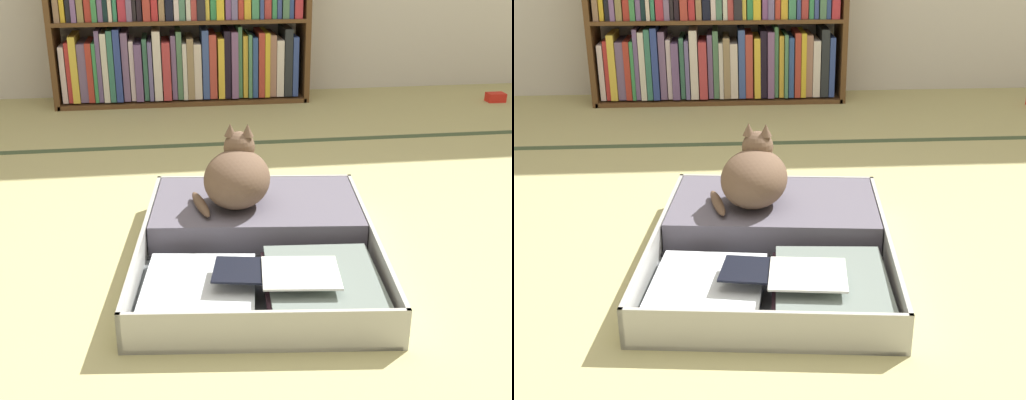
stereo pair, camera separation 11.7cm
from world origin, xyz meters
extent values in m
plane|color=tan|center=(0.00, 0.00, 0.00)|extent=(10.00, 10.00, 0.00)
cube|color=#3E4F33|center=(0.00, 1.38, 0.00)|extent=(4.80, 0.05, 0.00)
cube|color=brown|center=(-0.90, 2.23, 0.46)|extent=(0.03, 0.30, 0.91)
cube|color=brown|center=(0.48, 2.23, 0.46)|extent=(0.03, 0.30, 0.91)
cube|color=brown|center=(-0.21, 2.23, 0.01)|extent=(1.38, 0.30, 0.02)
cube|color=brown|center=(-0.21, 2.23, 0.45)|extent=(1.35, 0.30, 0.02)
cube|color=silver|center=(-0.86, 2.23, 0.19)|extent=(0.03, 0.25, 0.30)
cube|color=red|center=(-0.83, 2.24, 0.20)|extent=(0.02, 0.25, 0.32)
cube|color=gold|center=(-0.79, 2.22, 0.21)|extent=(0.04, 0.25, 0.36)
cube|color=slate|center=(-0.75, 2.24, 0.19)|extent=(0.04, 0.25, 0.32)
cube|color=#B03327|center=(-0.71, 2.23, 0.19)|extent=(0.03, 0.25, 0.32)
cube|color=#398A4E|center=(-0.68, 2.23, 0.19)|extent=(0.02, 0.25, 0.32)
cube|color=slate|center=(-0.66, 2.23, 0.23)|extent=(0.02, 0.25, 0.38)
cube|color=silver|center=(-0.63, 2.22, 0.22)|extent=(0.03, 0.25, 0.37)
cube|color=#357462|center=(-0.60, 2.23, 0.23)|extent=(0.03, 0.25, 0.38)
cube|color=#2E418F|center=(-0.56, 2.22, 0.23)|extent=(0.03, 0.25, 0.39)
cube|color=slate|center=(-0.52, 2.23, 0.22)|extent=(0.04, 0.25, 0.37)
cube|color=silver|center=(-0.49, 2.24, 0.20)|extent=(0.02, 0.25, 0.33)
cube|color=#6B4E83|center=(-0.45, 2.22, 0.19)|extent=(0.04, 0.25, 0.31)
cube|color=#3B735A|center=(-0.41, 2.24, 0.20)|extent=(0.02, 0.25, 0.33)
cube|color=slate|center=(-0.39, 2.22, 0.19)|extent=(0.02, 0.25, 0.32)
cube|color=silver|center=(-0.35, 2.23, 0.22)|extent=(0.04, 0.25, 0.38)
cube|color=#B9393E|center=(-0.30, 2.22, 0.19)|extent=(0.04, 0.25, 0.32)
cube|color=slate|center=(-0.26, 2.24, 0.21)|extent=(0.03, 0.25, 0.35)
cube|color=#4A7554|center=(-0.23, 2.24, 0.22)|extent=(0.03, 0.25, 0.37)
cube|color=silver|center=(-0.20, 2.22, 0.19)|extent=(0.02, 0.25, 0.31)
cube|color=#977D59|center=(-0.17, 2.23, 0.20)|extent=(0.04, 0.25, 0.33)
cube|color=beige|center=(-0.13, 2.23, 0.19)|extent=(0.04, 0.25, 0.30)
cube|color=#384F93|center=(-0.09, 2.23, 0.22)|extent=(0.04, 0.25, 0.38)
cube|color=#B74237|center=(-0.04, 2.23, 0.21)|extent=(0.04, 0.25, 0.35)
cube|color=gold|center=(0.00, 2.22, 0.20)|extent=(0.03, 0.25, 0.33)
cube|color=black|center=(0.04, 2.23, 0.22)|extent=(0.03, 0.25, 0.37)
cube|color=slate|center=(0.08, 2.22, 0.22)|extent=(0.04, 0.25, 0.36)
cube|color=#457B50|center=(0.11, 2.24, 0.23)|extent=(0.02, 0.25, 0.39)
cube|color=gold|center=(0.14, 2.23, 0.20)|extent=(0.03, 0.25, 0.34)
cube|color=#4B815D|center=(0.16, 2.22, 0.21)|extent=(0.02, 0.25, 0.35)
cube|color=#2B4B8D|center=(0.19, 2.23, 0.20)|extent=(0.03, 0.25, 0.33)
cube|color=#AD382B|center=(0.23, 2.22, 0.21)|extent=(0.03, 0.25, 0.36)
cube|color=gold|center=(0.26, 2.22, 0.21)|extent=(0.03, 0.25, 0.36)
cube|color=#9F715E|center=(0.29, 2.24, 0.21)|extent=(0.04, 0.25, 0.34)
cube|color=silver|center=(0.33, 2.23, 0.19)|extent=(0.04, 0.25, 0.31)
cube|color=#23272C|center=(0.38, 2.23, 0.22)|extent=(0.04, 0.25, 0.37)
cube|color=#324892|center=(0.42, 2.23, 0.20)|extent=(0.03, 0.25, 0.33)
cube|color=#B1B0A9|center=(-0.08, -0.02, 0.01)|extent=(0.74, 0.53, 0.01)
cube|color=#B1B0A9|center=(-0.11, -0.24, 0.06)|extent=(0.69, 0.09, 0.11)
cube|color=#B1B0A9|center=(-0.42, 0.02, 0.06)|extent=(0.06, 0.45, 0.11)
cube|color=#B1B0A9|center=(0.26, -0.05, 0.06)|extent=(0.06, 0.45, 0.11)
cube|color=#4D5152|center=(-0.08, -0.02, 0.02)|extent=(0.71, 0.50, 0.01)
cube|color=#B1B0A9|center=(-0.03, 0.43, 0.01)|extent=(0.74, 0.53, 0.01)
cube|color=#B1B0A9|center=(-0.01, 0.65, 0.06)|extent=(0.69, 0.09, 0.11)
cube|color=#B1B0A9|center=(-0.37, 0.47, 0.06)|extent=(0.06, 0.45, 0.11)
cube|color=#B1B0A9|center=(0.30, 0.40, 0.06)|extent=(0.06, 0.45, 0.11)
cube|color=#4D5152|center=(-0.03, 0.43, 0.02)|extent=(0.71, 0.50, 0.01)
cylinder|color=black|center=(-0.06, 0.21, 0.02)|extent=(0.67, 0.09, 0.02)
cube|color=#192834|center=(-0.25, 0.00, 0.03)|extent=(0.33, 0.39, 0.02)
cube|color=white|center=(-0.25, 0.00, 0.05)|extent=(0.34, 0.40, 0.02)
cube|color=gray|center=(0.08, -0.04, 0.03)|extent=(0.32, 0.36, 0.02)
cube|color=black|center=(0.07, -0.04, 0.05)|extent=(0.33, 0.39, 0.02)
cube|color=slate|center=(0.09, -0.02, 0.07)|extent=(0.33, 0.39, 0.01)
cube|color=white|center=(0.02, -0.05, 0.10)|extent=(0.22, 0.20, 0.01)
cube|color=black|center=(-0.10, -0.01, 0.10)|extent=(0.23, 0.18, 0.01)
cube|color=#5B5664|center=(-0.03, 0.43, 0.06)|extent=(0.70, 0.49, 0.10)
torus|color=white|center=(-0.12, 0.43, 0.11)|extent=(0.13, 0.13, 0.01)
cylinder|color=black|center=(-0.20, 0.66, 0.06)|extent=(0.02, 0.02, 0.10)
cylinder|color=black|center=(0.18, 0.62, 0.06)|extent=(0.02, 0.02, 0.10)
cube|color=#2B8541|center=(-0.11, -0.23, 0.08)|extent=(0.03, 0.01, 0.02)
cube|color=red|center=(-0.02, -0.24, 0.03)|extent=(0.04, 0.01, 0.02)
cube|color=white|center=(-0.02, -0.24, 0.05)|extent=(0.02, 0.00, 0.02)
ellipsoid|color=brown|center=(-0.10, 0.40, 0.20)|extent=(0.27, 0.31, 0.18)
ellipsoid|color=brown|center=(-0.08, 0.47, 0.16)|extent=(0.16, 0.13, 0.10)
sphere|color=brown|center=(-0.09, 0.46, 0.29)|extent=(0.10, 0.10, 0.10)
cone|color=brown|center=(-0.06, 0.44, 0.35)|extent=(0.04, 0.04, 0.04)
cone|color=brown|center=(-0.11, 0.46, 0.35)|extent=(0.04, 0.04, 0.04)
sphere|color=yellow|center=(-0.06, 0.49, 0.29)|extent=(0.02, 0.02, 0.02)
sphere|color=yellow|center=(-0.09, 0.50, 0.29)|extent=(0.02, 0.02, 0.02)
ellipsoid|color=brown|center=(-0.22, 0.38, 0.13)|extent=(0.07, 0.20, 0.03)
cube|color=red|center=(1.56, 1.96, 0.03)|extent=(0.10, 0.07, 0.05)
camera|label=1|loc=(-0.30, -1.54, 0.95)|focal=46.56mm
camera|label=2|loc=(-0.19, -1.55, 0.95)|focal=46.56mm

